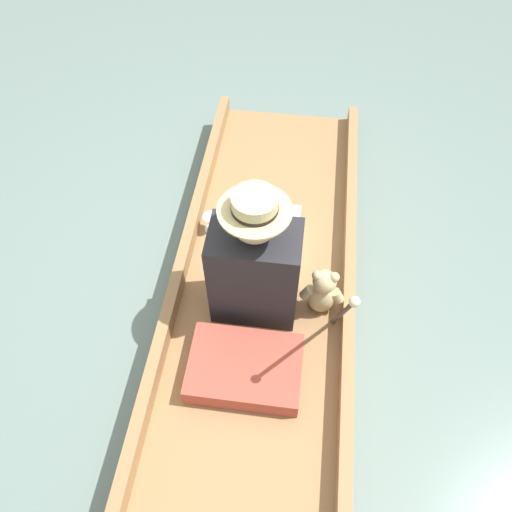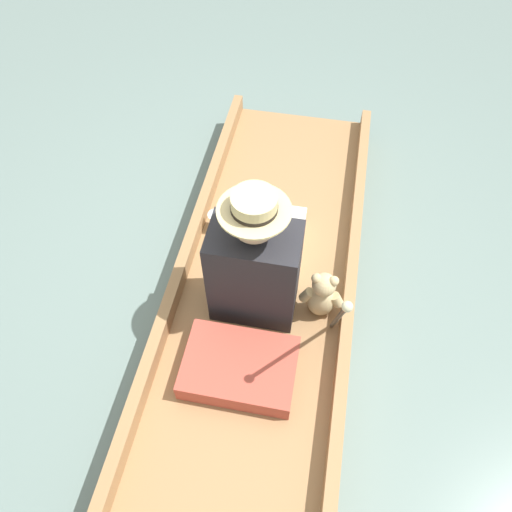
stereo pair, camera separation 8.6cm
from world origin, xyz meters
TOP-DOWN VIEW (x-y plane):
  - ground_plane at (0.00, 0.00)m, footprint 16.00×16.00m
  - punt_boat at (0.00, 0.00)m, footprint 0.99×3.04m
  - seat_cushion at (-0.03, -0.53)m, footprint 0.55×0.38m
  - seated_person at (-0.03, -0.05)m, footprint 0.44×0.82m
  - teddy_bear at (0.32, -0.11)m, footprint 0.24×0.14m
  - wine_glass at (-0.36, 0.36)m, footprint 0.09×0.09m
  - walking_cane at (0.40, -0.39)m, footprint 0.04×0.37m

SIDE VIEW (x-z plane):
  - ground_plane at x=0.00m, z-range 0.00..0.00m
  - punt_boat at x=0.00m, z-range -0.05..0.21m
  - seat_cushion at x=-0.03m, z-range 0.14..0.26m
  - wine_glass at x=-0.36m, z-range 0.17..0.29m
  - teddy_bear at x=0.32m, z-range 0.13..0.47m
  - seated_person at x=-0.03m, z-range 0.02..0.87m
  - walking_cane at x=0.40m, z-range 0.21..0.98m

